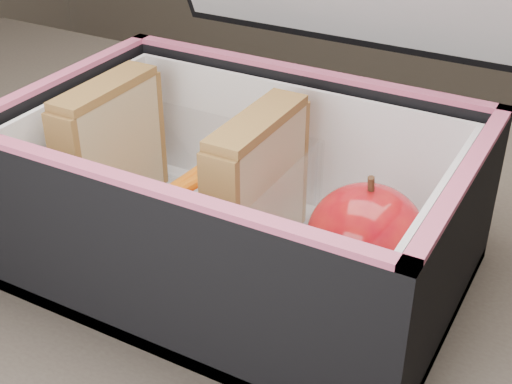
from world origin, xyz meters
TOP-DOWN VIEW (x-y plane):
  - kitchen_table at (0.00, 0.00)m, footprint 1.20×0.80m
  - lunch_bag at (0.03, 0.04)m, footprint 0.32×0.30m
  - plastic_tub at (-0.03, 0.04)m, footprint 0.18×0.13m
  - sandwich_left at (-0.09, 0.04)m, footprint 0.03×0.10m
  - sandwich_right at (0.04, 0.04)m, footprint 0.03×0.10m
  - carrot_sticks at (-0.02, 0.03)m, footprint 0.05×0.14m
  - paper_napkin at (0.12, 0.04)m, footprint 0.08×0.09m
  - red_apple at (0.12, 0.03)m, footprint 0.08×0.08m

SIDE VIEW (x-z plane):
  - kitchen_table at x=0.00m, z-range 0.28..1.03m
  - paper_napkin at x=0.12m, z-range 0.76..0.77m
  - carrot_sticks at x=-0.02m, z-range 0.77..0.80m
  - plastic_tub at x=-0.03m, z-range 0.76..0.84m
  - red_apple at x=0.12m, z-range 0.77..0.85m
  - lunch_bag at x=0.03m, z-range 0.67..0.97m
  - sandwich_left at x=-0.09m, z-range 0.77..0.87m
  - sandwich_right at x=0.04m, z-range 0.77..0.88m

